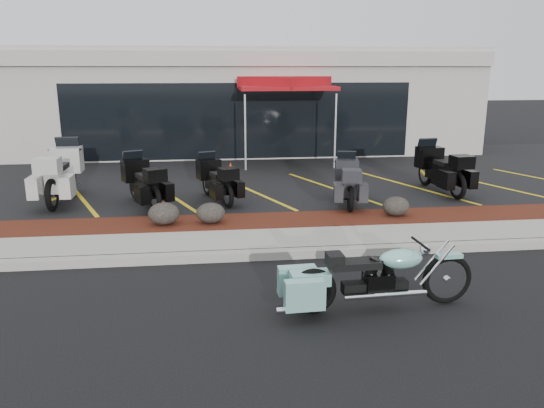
{
  "coord_description": "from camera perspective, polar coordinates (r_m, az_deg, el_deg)",
  "views": [
    {
      "loc": [
        -1.07,
        -7.97,
        3.31
      ],
      "look_at": [
        0.02,
        1.2,
        0.92
      ],
      "focal_mm": 35.0,
      "sensor_mm": 36.0,
      "label": 1
    }
  ],
  "objects": [
    {
      "name": "popup_canopy",
      "position": [
        18.18,
        1.37,
        12.74
      ],
      "size": [
        3.72,
        3.72,
        2.87
      ],
      "rotation": [
        0.0,
        0.0,
        -0.24
      ],
      "color": "silver",
      "rests_on": "upper_lot"
    },
    {
      "name": "ground",
      "position": [
        8.7,
        0.83,
        -7.88
      ],
      "size": [
        90.0,
        90.0,
        0.0
      ],
      "primitive_type": "plane",
      "color": "black",
      "rests_on": "ground"
    },
    {
      "name": "dealership_building",
      "position": [
        22.5,
        -4.1,
        11.13
      ],
      "size": [
        18.0,
        8.16,
        4.0
      ],
      "color": "#9E988F",
      "rests_on": "ground"
    },
    {
      "name": "traffic_cone",
      "position": [
        15.47,
        -4.48,
        3.6
      ],
      "size": [
        0.38,
        0.38,
        0.5
      ],
      "primitive_type": "cone",
      "rotation": [
        0.0,
        0.0,
        -0.35
      ],
      "color": "#EB3607",
      "rests_on": "upper_lot"
    },
    {
      "name": "sidewalk",
      "position": [
        10.16,
        -0.36,
        -4.08
      ],
      "size": [
        24.0,
        1.2,
        0.15
      ],
      "primitive_type": "cube",
      "color": "gray",
      "rests_on": "ground"
    },
    {
      "name": "touring_black_mid",
      "position": [
        13.48,
        -6.98,
        3.28
      ],
      "size": [
        1.34,
        2.08,
        1.13
      ],
      "primitive_type": null,
      "rotation": [
        0.0,
        0.0,
        1.9
      ],
      "color": "black",
      "rests_on": "upper_lot"
    },
    {
      "name": "touring_black_rear",
      "position": [
        15.09,
        16.27,
        4.35
      ],
      "size": [
        1.07,
        2.33,
        1.31
      ],
      "primitive_type": null,
      "rotation": [
        0.0,
        0.0,
        1.67
      ],
      "color": "black",
      "rests_on": "upper_lot"
    },
    {
      "name": "boulder_right",
      "position": [
        11.88,
        13.18,
        -0.22
      ],
      "size": [
        0.59,
        0.49,
        0.42
      ],
      "primitive_type": "ellipsoid",
      "color": "black",
      "rests_on": "mulch_bed"
    },
    {
      "name": "touring_black_front",
      "position": [
        13.39,
        -14.63,
        3.03
      ],
      "size": [
        1.59,
        2.24,
        1.22
      ],
      "primitive_type": null,
      "rotation": [
        0.0,
        0.0,
        2.0
      ],
      "color": "black",
      "rests_on": "upper_lot"
    },
    {
      "name": "touring_grey",
      "position": [
        13.35,
        7.97,
        3.22
      ],
      "size": [
        1.11,
        2.11,
        1.17
      ],
      "primitive_type": null,
      "rotation": [
        0.0,
        0.0,
        1.39
      ],
      "color": "#2B2B30",
      "rests_on": "upper_lot"
    },
    {
      "name": "upper_lot",
      "position": [
        16.53,
        -2.92,
        3.18
      ],
      "size": [
        26.0,
        9.6,
        0.15
      ],
      "primitive_type": "cube",
      "color": "black",
      "rests_on": "ground"
    },
    {
      "name": "hero_cruiser",
      "position": [
        7.99,
        18.35,
        -6.96
      ],
      "size": [
        2.81,
        0.82,
        0.98
      ],
      "primitive_type": null,
      "rotation": [
        0.0,
        0.0,
        0.04
      ],
      "color": "#7EC4B8",
      "rests_on": "ground"
    },
    {
      "name": "boulder_mid",
      "position": [
        11.1,
        -6.62,
        -0.96
      ],
      "size": [
        0.6,
        0.5,
        0.43
      ],
      "primitive_type": "ellipsoid",
      "color": "black",
      "rests_on": "mulch_bed"
    },
    {
      "name": "boulder_left",
      "position": [
        11.14,
        -11.55,
        -1.01
      ],
      "size": [
        0.65,
        0.54,
        0.46
      ],
      "primitive_type": "ellipsoid",
      "color": "black",
      "rests_on": "mulch_bed"
    },
    {
      "name": "curb",
      "position": [
        9.5,
        0.11,
        -5.41
      ],
      "size": [
        24.0,
        0.25,
        0.15
      ],
      "primitive_type": "cube",
      "color": "gray",
      "rests_on": "ground"
    },
    {
      "name": "mulch_bed",
      "position": [
        11.29,
        -1.04,
        -2.13
      ],
      "size": [
        24.0,
        1.2,
        0.16
      ],
      "primitive_type": "cube",
      "color": "#3D170D",
      "rests_on": "ground"
    },
    {
      "name": "touring_white",
      "position": [
        14.55,
        -20.97,
        3.92
      ],
      "size": [
        1.0,
        2.53,
        1.46
      ],
      "primitive_type": null,
      "rotation": [
        0.0,
        0.0,
        1.59
      ],
      "color": "silver",
      "rests_on": "upper_lot"
    }
  ]
}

